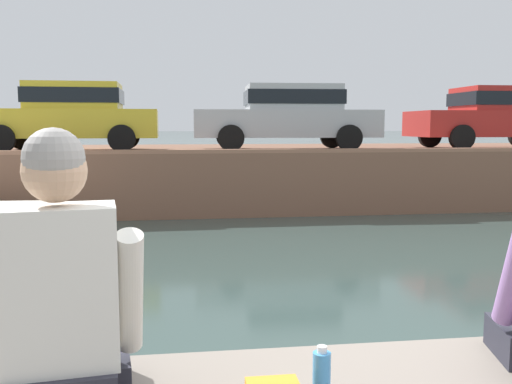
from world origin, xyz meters
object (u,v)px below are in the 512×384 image
at_px(mooring_bollard_mid, 63,142).
at_px(person_seated_left, 61,310).
at_px(car_centre_silver, 288,114).
at_px(car_left_inner_yellow, 71,114).
at_px(car_right_inner_red, 496,115).
at_px(bottle_drink, 322,376).

bearing_deg(mooring_bollard_mid, person_seated_left, -79.36).
bearing_deg(mooring_bollard_mid, car_centre_silver, 17.14).
bearing_deg(car_left_inner_yellow, car_right_inner_red, -0.01).
relative_size(mooring_bollard_mid, person_seated_left, 0.46).
distance_m(car_centre_silver, person_seated_left, 12.20).
relative_size(car_left_inner_yellow, mooring_bollard_mid, 9.14).
height_order(car_centre_silver, car_right_inner_red, same).
height_order(mooring_bollard_mid, person_seated_left, person_seated_left).
relative_size(car_left_inner_yellow, car_right_inner_red, 0.97).
bearing_deg(mooring_bollard_mid, bottle_drink, -74.73).
distance_m(mooring_bollard_mid, bottle_drink, 10.64).
relative_size(person_seated_left, bottle_drink, 4.73).
distance_m(car_centre_silver, car_right_inner_red, 5.41).
distance_m(mooring_bollard_mid, person_seated_left, 10.42).
height_order(car_centre_silver, bottle_drink, car_centre_silver).
xyz_separation_m(car_left_inner_yellow, car_centre_silver, (5.07, -0.00, 0.00)).
xyz_separation_m(car_centre_silver, person_seated_left, (-3.07, -11.78, -0.87)).
bearing_deg(person_seated_left, car_centre_silver, 75.40).
bearing_deg(car_right_inner_red, car_left_inner_yellow, 179.99).
relative_size(car_right_inner_red, bottle_drink, 20.55).
xyz_separation_m(car_centre_silver, bottle_drink, (-2.19, -11.79, -1.15)).
relative_size(car_right_inner_red, mooring_bollard_mid, 9.42).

